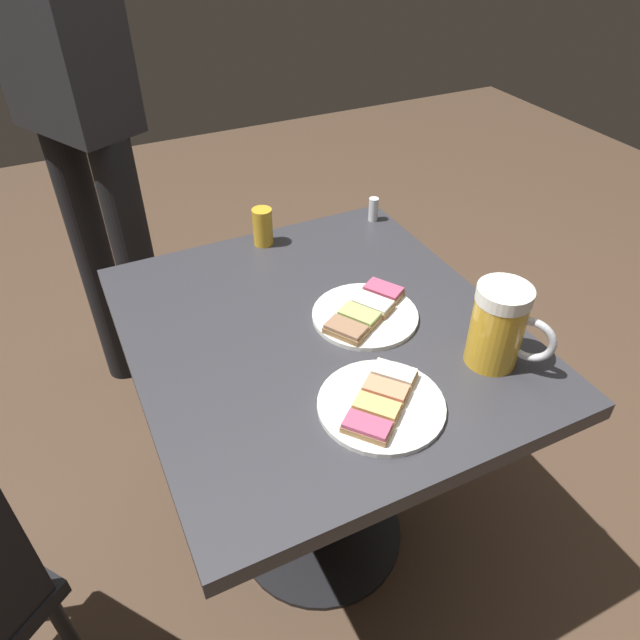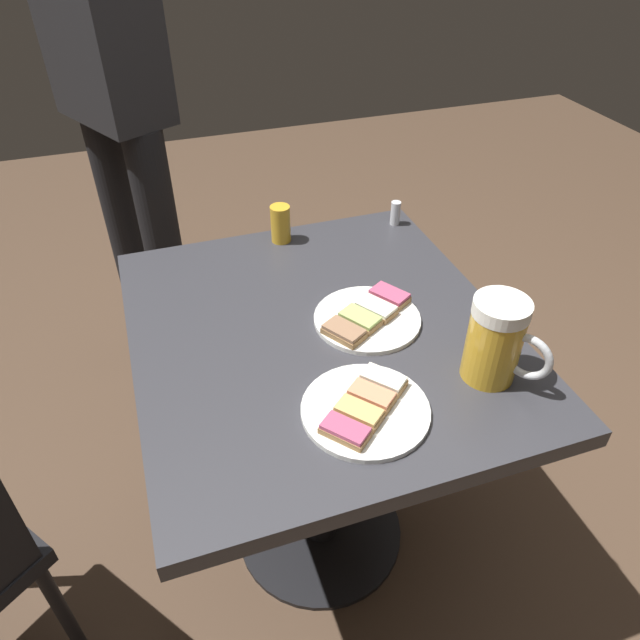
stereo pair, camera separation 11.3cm
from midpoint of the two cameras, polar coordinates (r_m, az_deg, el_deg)
name	(u,v)px [view 2 (the right image)]	position (r m, az deg, el deg)	size (l,w,h in m)	color
ground_plane	(320,531)	(1.71, 2.01, -19.92)	(6.00, 6.00, 0.00)	#4C3828
cafe_table	(320,382)	(1.26, 2.57, -6.13)	(0.82, 0.73, 0.72)	black
plate_near	(367,317)	(1.18, 7.36, 0.22)	(0.22, 0.22, 0.03)	white
plate_far	(365,408)	(1.00, 7.65, -8.66)	(0.22, 0.22, 0.03)	white
beer_mug	(497,341)	(1.07, 19.77, -2.04)	(0.14, 0.11, 0.16)	gold
beer_glass_small	(281,224)	(1.42, -1.57, 9.28)	(0.05, 0.05, 0.09)	gold
salt_shaker	(395,213)	(1.52, 9.51, 10.17)	(0.02, 0.02, 0.06)	silver
patron_standing	(114,101)	(1.71, -17.54, 19.61)	(0.37, 0.31, 1.64)	black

